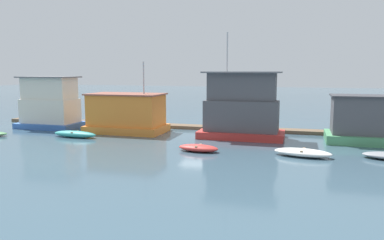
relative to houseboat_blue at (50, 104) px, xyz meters
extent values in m
plane|color=#385160|center=(14.44, -0.23, -2.23)|extent=(200.00, 200.00, 0.00)
cube|color=brown|center=(14.44, 3.14, -2.08)|extent=(42.40, 1.46, 0.30)
cube|color=#3866B7|center=(0.00, 0.00, -1.99)|extent=(5.76, 3.65, 0.49)
cube|color=silver|center=(0.00, 0.00, -0.62)|extent=(4.92, 2.82, 2.25)
cube|color=silver|center=(0.00, 0.00, 1.51)|extent=(4.60, 2.50, 2.01)
cube|color=slate|center=(0.00, 0.00, 2.57)|extent=(5.22, 3.12, 0.12)
cube|color=orange|center=(8.20, -0.47, -1.92)|extent=(6.80, 3.94, 0.63)
cube|color=orange|center=(8.20, -0.47, -0.27)|extent=(6.20, 3.34, 2.67)
cube|color=brown|center=(8.20, -0.47, 1.13)|extent=(6.50, 3.64, 0.12)
cylinder|color=#B2B2B7|center=(9.89, -0.47, 2.56)|extent=(0.12, 0.12, 2.75)
cube|color=red|center=(18.37, -0.53, -1.95)|extent=(6.76, 3.36, 0.57)
cube|color=#4C4C51|center=(18.37, -0.53, -0.43)|extent=(5.82, 2.42, 2.47)
cube|color=#4C4C51|center=(18.37, -0.53, 1.89)|extent=(5.32, 1.91, 2.18)
cube|color=slate|center=(18.37, -0.53, 3.04)|extent=(6.12, 2.72, 0.12)
cylinder|color=#B2B2B7|center=(17.15, -0.53, 4.64)|extent=(0.12, 0.12, 3.08)
cube|color=#4C9360|center=(28.36, 0.04, -1.90)|extent=(7.08, 3.78, 0.67)
cube|color=#4C4C51|center=(28.36, 0.04, -0.17)|extent=(6.25, 2.94, 2.79)
cube|color=#38383D|center=(28.36, 0.04, 1.29)|extent=(6.55, 3.24, 0.12)
ellipsoid|color=teal|center=(5.32, -4.09, -1.96)|extent=(3.97, 1.26, 0.54)
cube|color=#997F60|center=(5.32, -4.09, -1.78)|extent=(0.21, 0.89, 0.08)
ellipsoid|color=red|center=(16.41, -6.49, -2.00)|extent=(2.87, 1.46, 0.47)
cube|color=#997F60|center=(16.41, -6.49, -1.83)|extent=(0.25, 1.03, 0.08)
ellipsoid|color=white|center=(23.14, -6.09, -1.98)|extent=(3.75, 1.98, 0.50)
cube|color=#997F60|center=(23.14, -6.09, -1.81)|extent=(0.35, 1.22, 0.08)
cylinder|color=#846B4C|center=(27.73, 2.16, -1.22)|extent=(0.20, 0.20, 2.02)
cylinder|color=#846B4C|center=(7.97, 2.16, -1.38)|extent=(0.24, 0.24, 1.71)
camera|label=1|loc=(22.88, -30.27, 3.12)|focal=35.00mm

